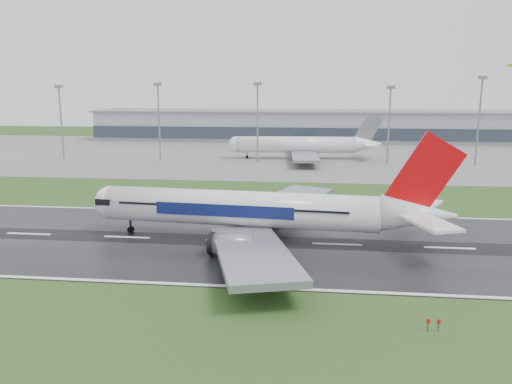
# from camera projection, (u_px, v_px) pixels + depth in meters

# --- Properties ---
(ground) EXTENTS (520.00, 520.00, 0.00)m
(ground) POSITION_uv_depth(u_px,v_px,m) (337.00, 245.00, 92.55)
(ground) COLOR #264519
(ground) RESTS_ON ground
(runway) EXTENTS (400.00, 45.00, 0.10)m
(runway) POSITION_uv_depth(u_px,v_px,m) (337.00, 244.00, 92.54)
(runway) COLOR black
(runway) RESTS_ON ground
(apron) EXTENTS (400.00, 130.00, 0.08)m
(apron) POSITION_uv_depth(u_px,v_px,m) (324.00, 155.00, 214.11)
(apron) COLOR slate
(apron) RESTS_ON ground
(terminal) EXTENTS (240.00, 36.00, 15.00)m
(terminal) POSITION_uv_depth(u_px,v_px,m) (322.00, 126.00, 270.93)
(terminal) COLOR #969AA1
(terminal) RESTS_ON ground
(main_airliner) EXTENTS (72.80, 69.84, 20.03)m
(main_airliner) POSITION_uv_depth(u_px,v_px,m) (265.00, 188.00, 92.89)
(main_airliner) COLOR white
(main_airliner) RESTS_ON runway
(parked_airliner) EXTENTS (65.41, 61.42, 18.13)m
(parked_airliner) POSITION_uv_depth(u_px,v_px,m) (302.00, 136.00, 199.71)
(parked_airliner) COLOR white
(parked_airliner) RESTS_ON apron
(floodmast_0) EXTENTS (0.64, 0.64, 27.80)m
(floodmast_0) POSITION_uv_depth(u_px,v_px,m) (61.00, 124.00, 198.11)
(floodmast_0) COLOR gray
(floodmast_0) RESTS_ON ground
(floodmast_1) EXTENTS (0.64, 0.64, 28.64)m
(floodmast_1) POSITION_uv_depth(u_px,v_px,m) (159.00, 124.00, 193.75)
(floodmast_1) COLOR gray
(floodmast_1) RESTS_ON ground
(floodmast_2) EXTENTS (0.64, 0.64, 28.75)m
(floodmast_2) POSITION_uv_depth(u_px,v_px,m) (258.00, 125.00, 189.61)
(floodmast_2) COLOR gray
(floodmast_2) RESTS_ON ground
(floodmast_3) EXTENTS (0.64, 0.64, 27.53)m
(floodmast_3) POSITION_uv_depth(u_px,v_px,m) (389.00, 127.00, 184.50)
(floodmast_3) COLOR gray
(floodmast_3) RESTS_ON ground
(floodmast_4) EXTENTS (0.64, 0.64, 30.88)m
(floodmast_4) POSITION_uv_depth(u_px,v_px,m) (479.00, 123.00, 180.75)
(floodmast_4) COLOR gray
(floodmast_4) RESTS_ON ground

